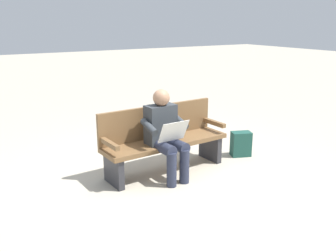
# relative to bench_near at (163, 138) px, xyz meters

# --- Properties ---
(ground_plane) EXTENTS (40.00, 40.00, 0.00)m
(ground_plane) POSITION_rel_bench_near_xyz_m (-0.00, 0.07, -0.46)
(ground_plane) COLOR #B7AD99
(bench_near) EXTENTS (1.82, 0.58, 0.90)m
(bench_near) POSITION_rel_bench_near_xyz_m (0.00, 0.00, 0.00)
(bench_near) COLOR brown
(bench_near) RESTS_ON ground
(person_seated) EXTENTS (0.59, 0.59, 1.18)m
(person_seated) POSITION_rel_bench_near_xyz_m (0.11, 0.24, 0.17)
(person_seated) COLOR #33383D
(person_seated) RESTS_ON ground
(backpack) EXTENTS (0.34, 0.29, 0.38)m
(backpack) POSITION_rel_bench_near_xyz_m (-1.31, 0.14, -0.27)
(backpack) COLOR #1E4C42
(backpack) RESTS_ON ground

